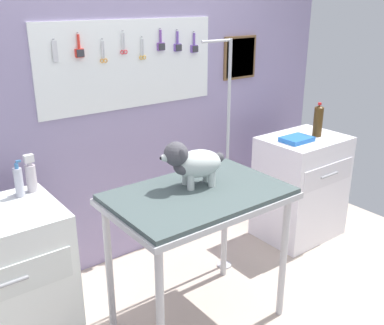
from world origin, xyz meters
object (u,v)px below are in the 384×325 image
at_px(soda_bottle, 318,121).
at_px(shampoo_bottle, 19,182).
at_px(dog, 192,162).
at_px(cabinet_right, 300,187).
at_px(grooming_table, 198,206).
at_px(grooming_arm, 226,170).

bearing_deg(soda_bottle, shampoo_bottle, 173.77).
distance_m(dog, soda_bottle, 1.51).
height_order(cabinet_right, shampoo_bottle, shampoo_bottle).
height_order(grooming_table, soda_bottle, soda_bottle).
height_order(grooming_table, grooming_arm, grooming_arm).
relative_size(grooming_table, grooming_arm, 0.61).
relative_size(dog, cabinet_right, 0.44).
xyz_separation_m(grooming_table, dog, (0.01, 0.08, 0.24)).
bearing_deg(shampoo_bottle, soda_bottle, -6.23).
bearing_deg(dog, cabinet_right, 11.57).
xyz_separation_m(grooming_table, cabinet_right, (1.39, 0.37, -0.37)).
bearing_deg(grooming_arm, cabinet_right, 0.28).
relative_size(dog, shampoo_bottle, 1.79).
xyz_separation_m(cabinet_right, shampoo_bottle, (-2.23, 0.22, 0.54)).
bearing_deg(dog, grooming_table, -99.91).
distance_m(grooming_table, grooming_arm, 0.64).
bearing_deg(grooming_arm, shampoo_bottle, 170.52).
distance_m(grooming_arm, shampoo_bottle, 1.40).
bearing_deg(dog, shampoo_bottle, 149.12).
height_order(cabinet_right, soda_bottle, soda_bottle).
bearing_deg(dog, grooming_arm, 28.19).
height_order(grooming_table, cabinet_right, grooming_table).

